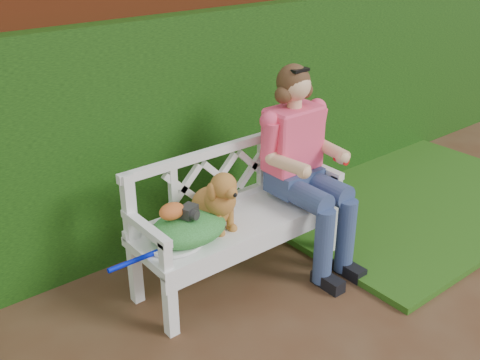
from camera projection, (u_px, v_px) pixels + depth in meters
brick_wall at (90, 108)px, 3.89m from camera, size 10.00×0.30×2.20m
ivy_hedge at (108, 150)px, 3.84m from camera, size 10.00×0.18×1.70m
grass_right at (403, 198)px, 5.00m from camera, size 2.60×2.00×0.05m
garden_bench at (240, 247)px, 3.86m from camera, size 1.60×0.66×0.48m
seated_woman at (297, 167)px, 3.93m from camera, size 0.71×0.88×1.41m
dog at (214, 197)px, 3.57m from camera, size 0.30×0.39×0.41m
tennis_racket at (173, 245)px, 3.40m from camera, size 0.68×0.31×0.03m
green_bag at (188, 227)px, 3.46m from camera, size 0.53×0.42×0.17m
camera_item at (189, 211)px, 3.39m from camera, size 0.13×0.11×0.07m
baseball_glove at (172, 211)px, 3.36m from camera, size 0.20×0.17×0.10m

